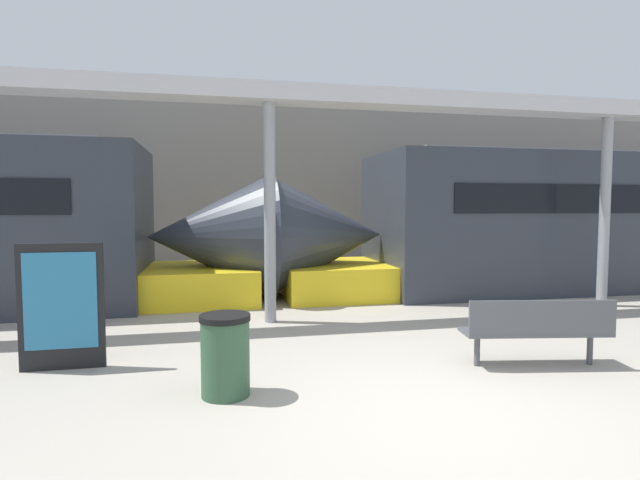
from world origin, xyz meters
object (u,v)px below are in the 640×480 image
Objects in this scene: bench_near at (538,327)px; support_column_near at (270,214)px; poster_board at (62,306)px; trash_bin at (225,355)px; support_column_far at (605,213)px; train_left at (596,224)px.

support_column_near is at bearing 143.29° from bench_near.
poster_board is 3.46m from support_column_near.
trash_bin is at bearing -168.12° from bench_near.
support_column_near is at bearing 180.00° from support_column_far.
support_column_near and support_column_far have the same top height.
support_column_near is (-2.87, 3.03, 1.32)m from bench_near.
support_column_far is at bearing 0.00° from support_column_near.
train_left is 8.91× the size of bench_near.
trash_bin is at bearing -33.59° from poster_board.
support_column_near reaches higher than train_left.
trash_bin is (-9.07, -5.42, -1.09)m from train_left.
bench_near is at bearing 1.97° from trash_bin.
train_left is 19.19× the size of trash_bin.
trash_bin is 3.55m from support_column_near.
support_column_far is (7.28, 3.16, 1.39)m from trash_bin.
poster_board is 9.40m from support_column_far.
support_column_far is (9.14, 1.92, 1.05)m from poster_board.
train_left reaches higher than bench_near.
support_column_far is at bearing 11.88° from poster_board.
trash_bin is (-3.68, -0.13, -0.07)m from bench_near.
support_column_far is (6.46, 0.00, 0.00)m from support_column_near.
train_left is 7.62m from bench_near.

